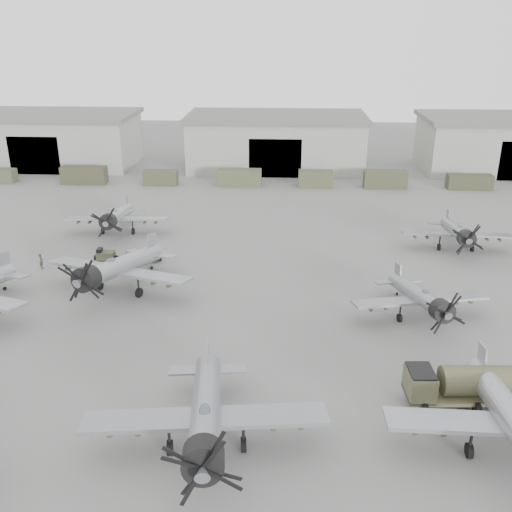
{
  "coord_description": "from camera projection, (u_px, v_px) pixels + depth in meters",
  "views": [
    {
      "loc": [
        1.66,
        -31.97,
        22.38
      ],
      "look_at": [
        -0.9,
        16.49,
        2.5
      ],
      "focal_mm": 40.0,
      "sensor_mm": 36.0,
      "label": 1
    }
  ],
  "objects": [
    {
      "name": "aircraft_near_1",
      "position": [
        206.0,
        417.0,
        31.03
      ],
      "size": [
        13.74,
        12.37,
        5.47
      ],
      "rotation": [
        0.0,
        0.0,
        0.11
      ],
      "color": "gray",
      "rests_on": "ground"
    },
    {
      "name": "support_truck_2",
      "position": [
        161.0,
        178.0,
        84.74
      ],
      "size": [
        4.98,
        2.2,
        2.1
      ],
      "primitive_type": "cube",
      "color": "#3F3E29",
      "rests_on": "ground"
    },
    {
      "name": "aircraft_far_0",
      "position": [
        116.0,
        217.0,
        64.28
      ],
      "size": [
        11.56,
        10.4,
        4.63
      ],
      "rotation": [
        0.0,
        0.0,
        0.04
      ],
      "color": "#999CA1",
      "rests_on": "ground"
    },
    {
      "name": "aircraft_mid_2",
      "position": [
        422.0,
        298.0,
        45.48
      ],
      "size": [
        11.2,
        10.08,
        4.45
      ],
      "rotation": [
        0.0,
        0.0,
        0.21
      ],
      "color": "gray",
      "rests_on": "ground"
    },
    {
      "name": "fuel_tanker",
      "position": [
        461.0,
        383.0,
        35.51
      ],
      "size": [
        7.15,
        3.49,
        2.71
      ],
      "rotation": [
        0.0,
        0.0,
        0.05
      ],
      "color": "#4B4A31",
      "rests_on": "ground"
    },
    {
      "name": "support_truck_5",
      "position": [
        385.0,
        179.0,
        83.03
      ],
      "size": [
        6.18,
        2.2,
        2.54
      ],
      "primitive_type": "cube",
      "color": "#3C3E29",
      "rests_on": "ground"
    },
    {
      "name": "support_truck_1",
      "position": [
        84.0,
        175.0,
        85.21
      ],
      "size": [
        6.65,
        2.2,
        2.59
      ],
      "primitive_type": "cube",
      "color": "#383724",
      "rests_on": "ground"
    },
    {
      "name": "ground_crew",
      "position": [
        41.0,
        261.0,
        55.75
      ],
      "size": [
        0.53,
        0.65,
        1.55
      ],
      "primitive_type": "imported",
      "rotation": [
        0.0,
        0.0,
        1.89
      ],
      "color": "#413E2A",
      "rests_on": "ground"
    },
    {
      "name": "tug_trailer",
      "position": [
        119.0,
        256.0,
        57.81
      ],
      "size": [
        6.42,
        1.43,
        1.29
      ],
      "rotation": [
        0.0,
        0.0,
        0.02
      ],
      "color": "#42452D",
      "rests_on": "ground"
    },
    {
      "name": "support_truck_4",
      "position": [
        315.0,
        179.0,
        83.56
      ],
      "size": [
        5.01,
        2.2,
        2.39
      ],
      "primitive_type": "cube",
      "color": "#43472E",
      "rests_on": "ground"
    },
    {
      "name": "hangar_right",
      "position": [
        512.0,
        143.0,
        91.84
      ],
      "size": [
        29.0,
        14.8,
        8.7
      ],
      "color": "#9F9F95",
      "rests_on": "ground"
    },
    {
      "name": "hangar_center",
      "position": [
        276.0,
        141.0,
        93.7
      ],
      "size": [
        29.0,
        14.8,
        8.7
      ],
      "color": "#9F9F95",
      "rests_on": "ground"
    },
    {
      "name": "support_truck_6",
      "position": [
        470.0,
        182.0,
        82.53
      ],
      "size": [
        6.41,
        2.2,
        2.08
      ],
      "primitive_type": "cube",
      "color": "#373925",
      "rests_on": "ground"
    },
    {
      "name": "support_truck_3",
      "position": [
        239.0,
        178.0,
        84.1
      ],
      "size": [
        6.51,
        2.2,
        2.44
      ],
      "primitive_type": "cube",
      "color": "#434A30",
      "rests_on": "ground"
    },
    {
      "name": "aircraft_far_1",
      "position": [
        458.0,
        232.0,
        59.58
      ],
      "size": [
        11.38,
        10.24,
        4.55
      ],
      "rotation": [
        0.0,
        0.0,
        -0.05
      ],
      "color": "gray",
      "rests_on": "ground"
    },
    {
      "name": "hangar_left",
      "position": [
        50.0,
        139.0,
        95.56
      ],
      "size": [
        29.0,
        14.8,
        8.7
      ],
      "color": "#9F9F95",
      "rests_on": "ground"
    },
    {
      "name": "aircraft_mid_1",
      "position": [
        116.0,
        268.0,
        49.88
      ],
      "size": [
        13.64,
        12.28,
        5.46
      ],
      "rotation": [
        0.0,
        0.0,
        -0.31
      ],
      "color": "gray",
      "rests_on": "ground"
    },
    {
      "name": "ground",
      "position": [
        256.0,
        384.0,
        38.1
      ],
      "size": [
        220.0,
        220.0,
        0.0
      ],
      "primitive_type": "plane",
      "color": "#62625F",
      "rests_on": "ground"
    }
  ]
}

